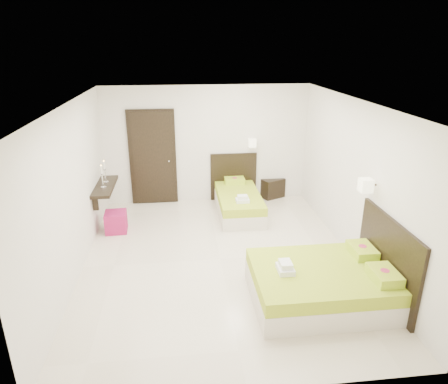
{
  "coord_description": "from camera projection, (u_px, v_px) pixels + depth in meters",
  "views": [
    {
      "loc": [
        -0.61,
        -5.88,
        3.45
      ],
      "look_at": [
        0.1,
        0.3,
        1.1
      ],
      "focal_mm": 32.0,
      "sensor_mm": 36.0,
      "label": 1
    }
  ],
  "objects": [
    {
      "name": "bed_single",
      "position": [
        238.0,
        200.0,
        8.53
      ],
      "size": [
        1.05,
        1.75,
        1.45
      ],
      "color": "beige",
      "rests_on": "ground"
    },
    {
      "name": "console_shelf",
      "position": [
        104.0,
        187.0,
        7.72
      ],
      "size": [
        0.35,
        1.2,
        0.78
      ],
      "color": "black",
      "rests_on": "ground"
    },
    {
      "name": "nightstand",
      "position": [
        271.0,
        187.0,
        9.42
      ],
      "size": [
        0.65,
        0.63,
        0.45
      ],
      "primitive_type": "cube",
      "rotation": [
        0.0,
        0.0,
        0.43
      ],
      "color": "black",
      "rests_on": "ground"
    },
    {
      "name": "bed_double",
      "position": [
        326.0,
        282.0,
        5.6
      ],
      "size": [
        1.92,
        1.63,
        1.58
      ],
      "color": "beige",
      "rests_on": "ground"
    },
    {
      "name": "door",
      "position": [
        153.0,
        158.0,
        8.75
      ],
      "size": [
        1.02,
        0.15,
        2.14
      ],
      "color": "black",
      "rests_on": "ground"
    },
    {
      "name": "ottoman",
      "position": [
        116.0,
        222.0,
        7.67
      ],
      "size": [
        0.42,
        0.42,
        0.4
      ],
      "primitive_type": "cube",
      "rotation": [
        0.0,
        0.0,
        0.04
      ],
      "color": "#8F1346",
      "rests_on": "ground"
    },
    {
      "name": "floor",
      "position": [
        220.0,
        259.0,
        6.75
      ],
      "size": [
        5.5,
        5.5,
        0.0
      ],
      "primitive_type": "plane",
      "color": "beige",
      "rests_on": "ground"
    }
  ]
}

